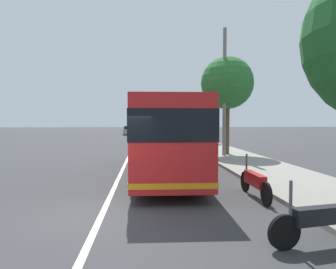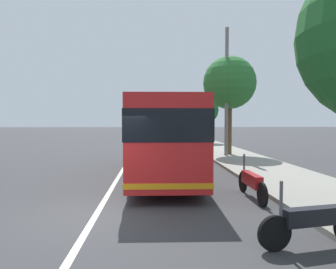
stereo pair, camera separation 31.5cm
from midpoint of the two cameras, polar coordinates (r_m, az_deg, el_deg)
The scene contains 12 objects.
ground_plane at distance 7.95m, azimuth -13.71°, elevation -14.80°, with size 220.00×220.00×0.00m, color #38383A.
sidewalk_curb at distance 18.48m, azimuth 13.07°, elevation -4.62°, with size 110.00×3.60×0.14m, color gray.
lane_divider_line at distance 17.69m, azimuth -8.45°, elevation -5.12°, with size 110.00×0.16×0.01m, color silver.
coach_bus at distance 13.25m, azimuth -1.20°, elevation 0.15°, with size 10.54×2.75×3.14m.
motorcycle_far_end at distance 6.52m, azimuth 25.81°, elevation -14.48°, with size 0.52×2.27×1.28m.
motorcycle_by_tree at distance 9.64m, azimuth 15.22°, elevation -8.70°, with size 2.41×0.25×1.28m.
car_oncoming at distance 31.94m, azimuth -2.21°, elevation -0.41°, with size 4.35×1.83×1.47m.
car_ahead_same_lane at distance 51.85m, azimuth -7.49°, elevation 0.74°, with size 4.75×1.94×1.49m.
car_side_street at distance 57.68m, azimuth -7.30°, elevation 0.89°, with size 4.53×1.98×1.46m.
roadside_tree_mid_block at distance 20.83m, azimuth 10.73°, elevation 9.52°, with size 3.53×3.53×6.70m.
roadside_tree_far_block at distance 31.03m, azimuth 5.81°, elevation 4.66°, with size 3.01×3.01×5.02m.
utility_pole at distance 19.86m, azimuth 10.21°, elevation 7.74°, with size 0.23×0.23×8.34m, color slate.
Camera 1 is at (-7.48, -1.09, 2.36)m, focal length 32.09 mm.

